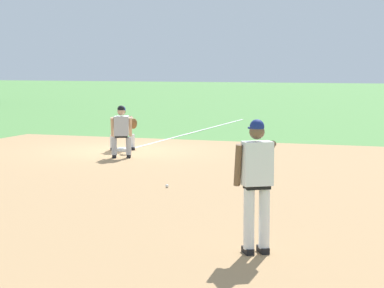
{
  "coord_description": "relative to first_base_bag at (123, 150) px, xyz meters",
  "views": [
    {
      "loc": [
        -20.28,
        -9.3,
        2.61
      ],
      "look_at": [
        -7.34,
        -4.76,
        1.13
      ],
      "focal_mm": 70.0,
      "sensor_mm": 36.0,
      "label": 1
    }
  ],
  "objects": [
    {
      "name": "ground_plane",
      "position": [
        0.0,
        0.0,
        -0.04
      ],
      "size": [
        160.0,
        160.0,
        0.0
      ],
      "primitive_type": "plane",
      "color": "#518942"
    },
    {
      "name": "foul_line_stripe",
      "position": [
        6.73,
        0.0,
        -0.04
      ],
      "size": [
        13.46,
        0.1,
        0.0
      ],
      "primitive_type": "cube",
      "color": "white",
      "rests_on": "ground"
    },
    {
      "name": "baseball",
      "position": [
        -5.76,
        -3.65,
        -0.01
      ],
      "size": [
        0.07,
        0.07,
        0.07
      ],
      "primitive_type": "sphere",
      "color": "white",
      "rests_on": "ground"
    },
    {
      "name": "infield_dirt_patch",
      "position": [
        -5.24,
        -3.4,
        -0.04
      ],
      "size": [
        18.0,
        18.0,
        0.01
      ],
      "primitive_type": "cube",
      "color": "tan",
      "rests_on": "ground"
    },
    {
      "name": "first_base_bag",
      "position": [
        0.0,
        0.0,
        0.0
      ],
      "size": [
        0.38,
        0.38,
        0.09
      ],
      "primitive_type": "cube",
      "color": "white",
      "rests_on": "ground"
    },
    {
      "name": "first_baseman",
      "position": [
        0.15,
        0.05,
        0.69
      ],
      "size": [
        0.81,
        1.04,
        1.34
      ],
      "color": "black",
      "rests_on": "ground"
    },
    {
      "name": "baserunner",
      "position": [
        -1.51,
        -0.65,
        0.75
      ],
      "size": [
        0.59,
        0.67,
        1.46
      ],
      "color": "black",
      "rests_on": "ground"
    },
    {
      "name": "pitcher",
      "position": [
        -10.45,
        -6.8,
        1.01
      ],
      "size": [
        0.84,
        0.57,
        1.86
      ],
      "color": "black",
      "rests_on": "ground"
    }
  ]
}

